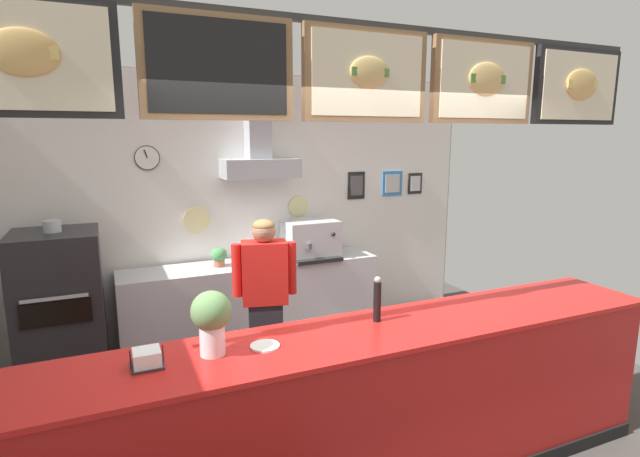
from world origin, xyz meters
name	(u,v)px	position (x,y,z in m)	size (l,w,h in m)	color
ground_plane	(346,450)	(0.00, 0.00, 0.00)	(6.50, 6.50, 0.00)	#3F3A38
back_wall_assembly	(253,200)	(0.01, 2.28, 1.54)	(5.42, 2.79, 2.88)	#9E9E99
service_counter	(373,409)	(0.00, -0.37, 0.53)	(4.15, 0.66, 1.06)	#B21916
back_prep_counter	(254,304)	(-0.08, 2.06, 0.45)	(2.71, 0.56, 0.90)	silver
pizza_oven	(61,312)	(-1.88, 1.80, 0.72)	(0.70, 0.74, 1.53)	#232326
shop_worker	(265,305)	(-0.31, 0.87, 0.85)	(0.51, 0.30, 1.57)	#232328
espresso_machine	(311,239)	(0.58, 2.03, 1.11)	(0.58, 0.51, 0.41)	silver
potted_sage	(219,256)	(-0.43, 2.06, 1.01)	(0.16, 0.16, 0.20)	#9E563D
potted_basil	(332,241)	(0.86, 2.07, 1.06)	(0.22, 0.22, 0.27)	#4C4C51
pepper_grinder	(377,299)	(0.08, -0.26, 1.21)	(0.05, 0.05, 0.30)	black
basil_vase	(212,320)	(-0.98, -0.32, 1.26)	(0.22, 0.22, 0.36)	silver
napkin_holder	(147,359)	(-1.32, -0.33, 1.10)	(0.17, 0.16, 0.10)	#262628
condiment_plate	(265,346)	(-0.69, -0.35, 1.07)	(0.17, 0.17, 0.01)	white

